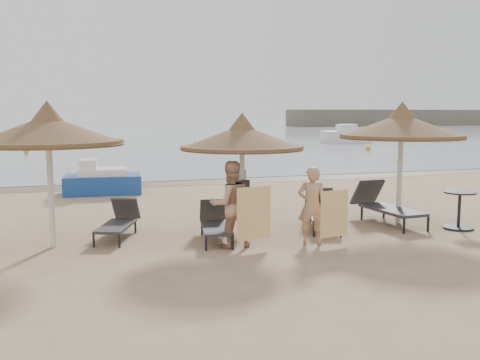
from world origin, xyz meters
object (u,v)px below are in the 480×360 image
object	(u,v)px
palapa_right	(402,127)
person_right	(312,199)
person_left	(230,197)
palapa_center	(242,138)
lounger_near_left	(215,223)
lounger_far_left	(119,221)
palapa_left	(48,131)
lounger_far_right	(384,205)
side_table	(459,211)
lounger_near_right	(322,211)
pedal_boat	(102,181)

from	to	relation	value
palapa_right	person_right	distance (m)	3.30
person_right	person_left	bearing A→B (deg)	17.02
palapa_center	lounger_near_left	xyz separation A→B (m)	(-0.63, -0.20, -1.69)
lounger_far_left	lounger_near_left	distance (m)	1.99
palapa_left	person_left	distance (m)	3.58
person_right	lounger_far_left	bearing A→B (deg)	0.14
lounger_far_right	person_right	bearing A→B (deg)	-154.62
side_table	palapa_left	bearing A→B (deg)	173.27
lounger_near_right	pedal_boat	bearing A→B (deg)	142.78
lounger_far_left	person_right	size ratio (longest dim) A/B	0.98
lounger_far_right	palapa_right	bearing A→B (deg)	-30.76
palapa_left	side_table	world-z (taller)	palapa_left
pedal_boat	lounger_far_right	bearing A→B (deg)	-42.92
lounger_far_right	person_right	xyz separation A→B (m)	(-2.49, -1.35, 0.46)
palapa_center	side_table	distance (m)	5.06
palapa_center	lounger_near_left	bearing A→B (deg)	-162.11
lounger_near_left	side_table	xyz separation A→B (m)	(5.33, -0.71, 0.05)
palapa_right	lounger_far_left	size ratio (longest dim) A/B	1.63
palapa_left	palapa_center	size ratio (longest dim) A/B	1.09
lounger_far_left	person_right	xyz separation A→B (m)	(3.50, -1.76, 0.55)
palapa_right	person_left	xyz separation A→B (m)	(-4.33, -0.94, -1.26)
palapa_center	person_right	distance (m)	1.94
lounger_far_right	pedal_boat	distance (m)	8.90
palapa_left	lounger_far_left	size ratio (longest dim) A/B	1.62
side_table	lounger_far_left	bearing A→B (deg)	168.17
palapa_right	pedal_boat	bearing A→B (deg)	132.81
palapa_left	lounger_near_left	world-z (taller)	palapa_left
lounger_far_right	palapa_left	bearing A→B (deg)	177.56
lounger_near_left	lounger_far_right	bearing A→B (deg)	15.54
palapa_center	palapa_right	xyz separation A→B (m)	(3.81, 0.04, 0.20)
lounger_near_right	side_table	bearing A→B (deg)	-2.30
lounger_near_right	person_right	size ratio (longest dim) A/B	1.10
side_table	person_right	world-z (taller)	person_right
palapa_left	pedal_boat	distance (m)	7.05
palapa_center	lounger_near_right	distance (m)	2.54
palapa_center	lounger_near_right	size ratio (longest dim) A/B	1.33
lounger_far_left	palapa_center	bearing A→B (deg)	7.20
person_left	palapa_center	bearing A→B (deg)	-122.86
lounger_far_right	pedal_boat	world-z (taller)	pedal_boat
lounger_near_left	person_left	xyz separation A→B (m)	(0.11, -0.70, 0.62)
lounger_far_left	lounger_near_right	distance (m)	4.40
palapa_right	lounger_near_left	bearing A→B (deg)	-176.89
palapa_right	pedal_boat	size ratio (longest dim) A/B	1.15
lounger_far_right	pedal_boat	size ratio (longest dim) A/B	0.87
palapa_center	lounger_far_right	bearing A→B (deg)	2.99
palapa_right	pedal_boat	xyz separation A→B (m)	(-6.25, 6.75, -1.81)
palapa_right	lounger_near_left	world-z (taller)	palapa_right
lounger_far_left	person_left	xyz separation A→B (m)	(1.93, -1.49, 0.62)
palapa_left	lounger_near_right	xyz separation A→B (m)	(5.66, 0.10, -1.83)
side_table	person_left	xyz separation A→B (m)	(-5.22, 0.01, 0.56)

